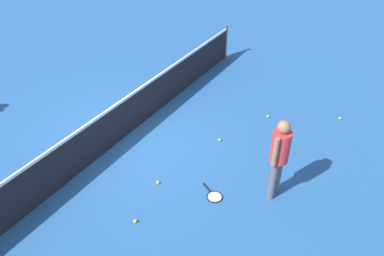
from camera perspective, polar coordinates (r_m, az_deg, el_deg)
name	(u,v)px	position (r m, az deg, el deg)	size (l,w,h in m)	color
ground_plane	(125,136)	(8.95, -9.99, -1.23)	(40.00, 40.00, 0.00)	#265693
court_net	(123,118)	(8.66, -10.32, 1.42)	(10.09, 0.09, 1.07)	#4C4C51
player_near_side	(279,153)	(6.92, 12.99, -3.73)	(0.52, 0.36, 1.70)	#595960
tennis_racket_near_player	(214,196)	(7.38, 3.30, -10.15)	(0.43, 0.59, 0.03)	black
tennis_ball_near_player	(268,116)	(9.62, 11.32, 1.75)	(0.07, 0.07, 0.07)	#C6E033
tennis_ball_by_net	(340,118)	(10.05, 21.35, 1.37)	(0.07, 0.07, 0.07)	#C6E033
tennis_ball_midcourt	(135,221)	(7.00, -8.53, -13.65)	(0.07, 0.07, 0.07)	#C6E033
tennis_ball_baseline	(158,182)	(7.63, -5.16, -8.13)	(0.07, 0.07, 0.07)	#C6E033
tennis_ball_stray_right	(220,140)	(8.67, 4.17, -1.79)	(0.07, 0.07, 0.07)	#C6E033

